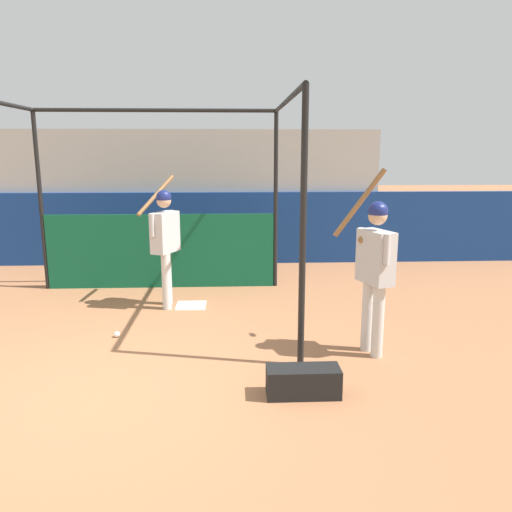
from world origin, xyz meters
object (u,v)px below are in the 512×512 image
at_px(player_batter, 165,237).
at_px(equipment_bag, 303,381).
at_px(baseball, 117,334).
at_px(player_waiting, 375,263).

distance_m(player_batter, equipment_bag, 3.45).
distance_m(player_batter, baseball, 1.69).
height_order(player_batter, equipment_bag, player_batter).
distance_m(player_waiting, baseball, 3.28).
xyz_separation_m(player_waiting, equipment_bag, (-0.92, -0.99, -0.93)).
height_order(player_batter, player_waiting, player_waiting).
height_order(player_waiting, equipment_bag, player_waiting).
relative_size(player_waiting, baseball, 28.43).
height_order(player_batter, baseball, player_batter).
xyz_separation_m(player_waiting, baseball, (-3.04, 0.64, -1.03)).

